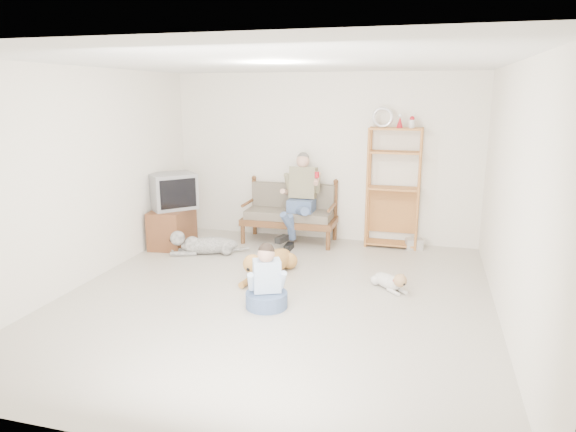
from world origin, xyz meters
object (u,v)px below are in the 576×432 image
(tv_stand, at_px, (172,227))
(golden_retriever, at_px, (268,264))
(etagere, at_px, (393,187))
(loveseat, at_px, (290,212))

(tv_stand, distance_m, golden_retriever, 2.17)
(etagere, bearing_deg, golden_retriever, -128.28)
(loveseat, distance_m, tv_stand, 1.92)
(loveseat, height_order, tv_stand, loveseat)
(etagere, xyz_separation_m, golden_retriever, (-1.46, -1.85, -0.79))
(loveseat, bearing_deg, etagere, 3.59)
(tv_stand, bearing_deg, etagere, 8.26)
(etagere, bearing_deg, loveseat, -176.08)
(loveseat, relative_size, etagere, 0.69)
(tv_stand, relative_size, golden_retriever, 0.67)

